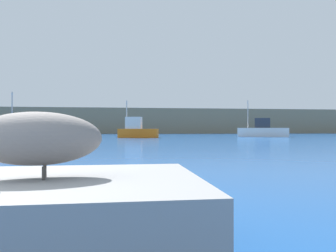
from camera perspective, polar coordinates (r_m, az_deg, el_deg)
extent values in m
cube|color=#7F755B|center=(72.59, -9.69, 0.83)|extent=(140.00, 10.20, 5.35)
cube|color=gray|center=(3.19, -21.78, -15.10)|extent=(2.86, 2.03, 0.74)
ellipsoid|color=slate|center=(3.09, -21.75, -2.04)|extent=(1.18, 0.70, 0.47)
cylinder|color=#4C4742|center=(3.02, -20.83, -7.69)|extent=(0.03, 0.03, 0.12)
cylinder|color=#4C4742|center=(3.20, -20.64, -7.27)|extent=(0.03, 0.03, 0.12)
cube|color=teal|center=(37.61, -23.34, -1.39)|extent=(4.98, 3.52, 0.97)
cube|color=maroon|center=(37.43, -24.78, 0.34)|extent=(1.98, 1.75, 1.30)
cylinder|color=#B2B2B2|center=(37.38, -25.50, 2.38)|extent=(0.12, 0.12, 3.96)
cylinder|color=#3F382D|center=(37.21, -26.82, -0.11)|extent=(0.10, 0.10, 0.70)
cube|color=orange|center=(39.94, -5.21, -1.27)|extent=(5.00, 2.62, 1.09)
cube|color=silver|center=(40.07, -5.98, 0.55)|extent=(2.13, 1.57, 1.46)
cylinder|color=#B2B2B2|center=(40.33, -7.21, 1.97)|extent=(0.12, 0.12, 3.47)
cube|color=white|center=(46.34, 16.19, -1.06)|extent=(6.91, 4.79, 1.20)
cube|color=#2D333D|center=(46.34, 16.12, 0.50)|extent=(2.47, 2.24, 1.33)
cylinder|color=#B2B2B2|center=(46.46, 13.74, 2.03)|extent=(0.12, 0.12, 3.82)
sphere|color=#E54C19|center=(18.40, -27.10, -3.19)|extent=(0.53, 0.53, 0.53)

